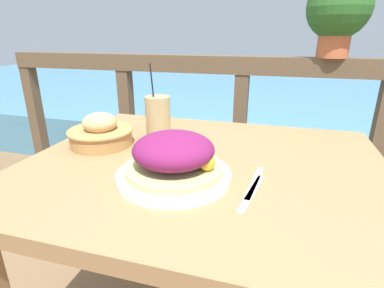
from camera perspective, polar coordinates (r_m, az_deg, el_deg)
name	(u,v)px	position (r m, az deg, el deg)	size (l,w,h in m)	color
patio_table	(203,193)	(0.90, 2.15, -9.35)	(1.01, 0.84, 0.73)	#997047
railing_fence	(240,113)	(1.65, 9.21, 5.89)	(2.80, 0.08, 0.97)	brown
sea_backdrop	(263,104)	(4.18, 13.32, 7.49)	(12.00, 4.00, 0.38)	teal
salad_plate	(174,160)	(0.73, -3.51, -3.10)	(0.28, 0.28, 0.12)	white
drink_glass	(158,117)	(1.05, -6.49, 5.16)	(0.09, 0.09, 0.25)	tan
bread_basket	(101,133)	(1.01, -16.97, 2.06)	(0.21, 0.21, 0.11)	#AD7F47
potted_plant	(338,11)	(1.60, 26.12, 21.86)	(0.28, 0.28, 0.36)	#B75B38
fork	(254,183)	(0.75, 11.80, -7.27)	(0.04, 0.18, 0.00)	silver
knife	(252,193)	(0.70, 11.35, -9.09)	(0.05, 0.18, 0.00)	silver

